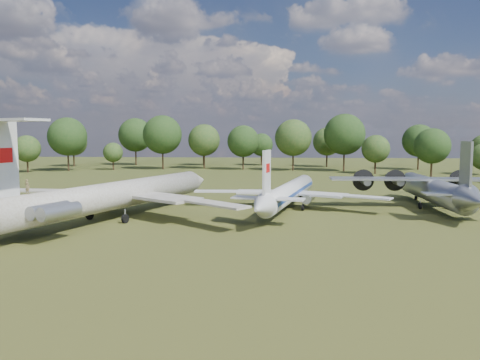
# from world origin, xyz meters

# --- Properties ---
(ground) EXTENTS (300.00, 300.00, 0.00)m
(ground) POSITION_xyz_m (0.00, 0.00, 0.00)
(ground) COLOR #263C14
(ground) RESTS_ON ground
(il62_airliner) EXTENTS (53.88, 60.35, 4.88)m
(il62_airliner) POSITION_xyz_m (-3.55, -2.12, 2.44)
(il62_airliner) COLOR silver
(il62_airliner) RESTS_ON ground
(tu104_jet) EXTENTS (37.06, 44.26, 3.87)m
(tu104_jet) POSITION_xyz_m (18.98, 7.34, 1.93)
(tu104_jet) COLOR silver
(tu104_jet) RESTS_ON ground
(an12_transport) EXTENTS (30.14, 33.65, 4.41)m
(an12_transport) POSITION_xyz_m (40.42, 9.60, 2.21)
(an12_transport) COLOR #A6A9AE
(an12_transport) RESTS_ON ground
(person_on_il62) EXTENTS (0.66, 0.54, 1.55)m
(person_on_il62) POSITION_xyz_m (-8.57, -14.83, 5.66)
(person_on_il62) COLOR olive
(person_on_il62) RESTS_ON il62_airliner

